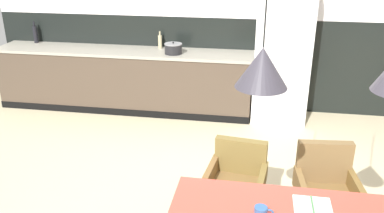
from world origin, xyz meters
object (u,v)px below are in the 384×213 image
(bottle_vinegar_dark, at_px, (160,41))
(pendant_lamp_over_table_near, at_px, (262,67))
(armchair_head_of_table, at_px, (238,174))
(open_book, at_px, (312,206))
(armchair_corner_seat, at_px, (325,181))
(cooking_pot, at_px, (173,49))
(refrigerator_column, at_px, (283,48))
(bottle_wine_green, at_px, (35,34))
(mug_white_ceramic, at_px, (261,213))

(bottle_vinegar_dark, bearing_deg, pendant_lamp_over_table_near, -67.75)
(armchair_head_of_table, relative_size, open_book, 3.10)
(armchair_corner_seat, distance_m, cooking_pot, 3.01)
(refrigerator_column, bearing_deg, armchair_head_of_table, -100.02)
(open_book, xyz_separation_m, cooking_pot, (-1.59, 3.07, 0.24))
(open_book, bearing_deg, pendant_lamp_over_table_near, -153.11)
(refrigerator_column, height_order, bottle_wine_green, refrigerator_column)
(cooking_pot, distance_m, bottle_vinegar_dark, 0.39)
(mug_white_ceramic, height_order, bottle_vinegar_dark, bottle_vinegar_dark)
(bottle_vinegar_dark, relative_size, bottle_wine_green, 0.76)
(armchair_corner_seat, bearing_deg, bottle_wine_green, -39.28)
(armchair_corner_seat, height_order, bottle_vinegar_dark, bottle_vinegar_dark)
(refrigerator_column, bearing_deg, open_book, -88.21)
(open_book, distance_m, bottle_vinegar_dark, 3.84)
(refrigerator_column, xyz_separation_m, cooking_pot, (-1.49, -0.09, -0.05))
(bottle_vinegar_dark, bearing_deg, bottle_wine_green, 179.58)
(mug_white_ceramic, bearing_deg, bottle_wine_green, 134.49)
(refrigerator_column, relative_size, cooking_pot, 8.32)
(armchair_head_of_table, relative_size, bottle_vinegar_dark, 3.08)
(refrigerator_column, relative_size, armchair_corner_seat, 2.51)
(refrigerator_column, xyz_separation_m, armchair_corner_seat, (0.30, -2.46, -0.51))
(refrigerator_column, distance_m, cooking_pot, 1.49)
(armchair_head_of_table, height_order, bottle_wine_green, bottle_wine_green)
(cooking_pot, relative_size, bottle_wine_green, 0.75)
(pendant_lamp_over_table_near, bearing_deg, refrigerator_column, 84.98)
(open_book, height_order, bottle_wine_green, bottle_wine_green)
(armchair_corner_seat, relative_size, pendant_lamp_over_table_near, 0.80)
(cooking_pot, bearing_deg, bottle_vinegar_dark, 131.99)
(armchair_head_of_table, distance_m, bottle_wine_green, 4.26)
(armchair_corner_seat, distance_m, pendant_lamp_over_table_near, 1.62)
(refrigerator_column, xyz_separation_m, bottle_wine_green, (-3.72, 0.22, 0.01))
(cooking_pot, xyz_separation_m, pendant_lamp_over_table_near, (1.19, -3.27, 0.76))
(open_book, distance_m, cooking_pot, 3.46)
(bottle_vinegar_dark, bearing_deg, open_book, -61.16)
(mug_white_ceramic, height_order, bottle_wine_green, bottle_wine_green)
(armchair_head_of_table, height_order, open_book, armchair_head_of_table)
(bottle_wine_green, distance_m, pendant_lamp_over_table_near, 5.00)
(armchair_corner_seat, bearing_deg, refrigerator_column, -88.68)
(cooking_pot, bearing_deg, refrigerator_column, 3.36)
(armchair_head_of_table, bearing_deg, bottle_wine_green, -31.84)
(mug_white_ceramic, height_order, pendant_lamp_over_table_near, pendant_lamp_over_table_near)
(armchair_head_of_table, distance_m, bottle_vinegar_dark, 2.99)
(armchair_head_of_table, bearing_deg, refrigerator_column, -93.01)
(pendant_lamp_over_table_near, bearing_deg, armchair_head_of_table, 98.41)
(armchair_head_of_table, xyz_separation_m, cooking_pot, (-1.06, 2.35, 0.48))
(armchair_corner_seat, distance_m, mug_white_ceramic, 1.05)
(cooking_pot, distance_m, bottle_wine_green, 2.25)
(bottle_wine_green, xyz_separation_m, pendant_lamp_over_table_near, (3.43, -3.57, 0.70))
(armchair_corner_seat, height_order, armchair_head_of_table, armchair_corner_seat)
(armchair_corner_seat, distance_m, bottle_wine_green, 4.86)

